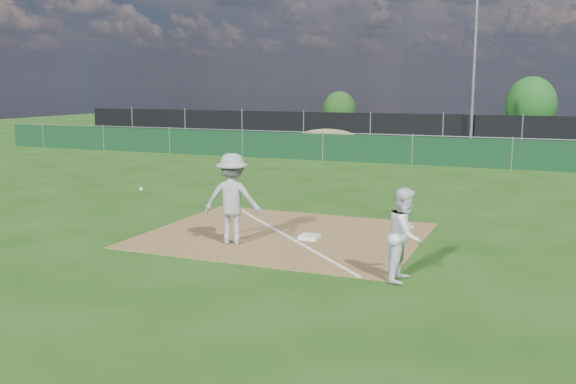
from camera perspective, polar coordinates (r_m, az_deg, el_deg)
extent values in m
plane|color=#1E490F|center=(22.88, 8.42, 0.99)|extent=(90.00, 90.00, 0.00)
cube|color=brown|center=(14.46, -0.34, -3.85)|extent=(6.00, 5.00, 0.02)
cube|color=white|center=(14.45, -0.34, -3.79)|extent=(5.01, 5.01, 0.01)
cube|color=black|center=(27.65, 10.98, 3.63)|extent=(44.00, 0.05, 1.20)
ellipsoid|color=#9C7F4B|center=(32.33, 3.50, 4.59)|extent=(3.38, 2.60, 1.17)
cube|color=black|center=(35.47, 13.60, 5.29)|extent=(46.00, 0.04, 1.80)
cube|color=black|center=(40.48, 14.66, 4.46)|extent=(46.00, 9.00, 0.01)
cylinder|color=slate|center=(34.90, 16.20, 10.21)|extent=(0.16, 0.16, 8.00)
cube|color=white|center=(14.07, 1.94, -4.01)|extent=(0.42, 0.42, 0.09)
imported|color=#B0B0B3|center=(13.53, -4.95, -0.61)|extent=(1.35, 0.94, 1.92)
sphere|color=white|center=(14.36, -12.94, 0.25)|extent=(0.08, 0.08, 0.08)
imported|color=white|center=(11.20, 10.38, -3.74)|extent=(0.65, 0.82, 1.63)
imported|color=#B0B3B8|center=(41.90, 5.19, 6.02)|extent=(4.92, 2.26, 1.63)
imported|color=black|center=(40.23, 15.11, 5.54)|extent=(5.03, 3.16, 1.57)
imported|color=black|center=(39.03, 20.17, 5.06)|extent=(5.18, 3.02, 1.41)
cylinder|color=#382316|center=(47.07, 4.57, 5.90)|extent=(0.24, 0.24, 0.82)
ellipsoid|color=#184112|center=(47.01, 4.59, 7.22)|extent=(2.45, 2.45, 2.82)
cylinder|color=#382316|center=(45.62, 20.69, 5.38)|extent=(0.24, 0.24, 1.10)
ellipsoid|color=#164B15|center=(45.55, 20.80, 7.22)|extent=(3.29, 3.29, 3.79)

